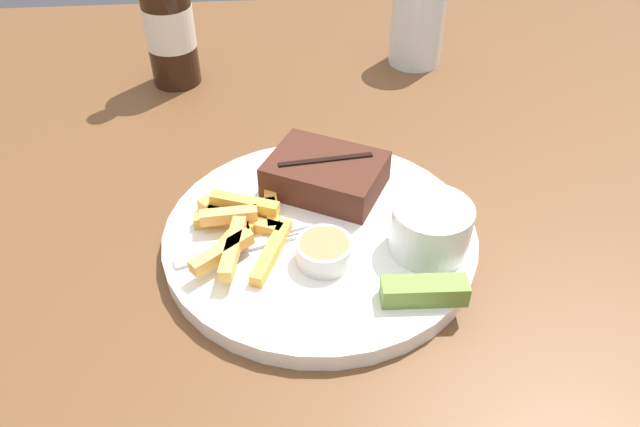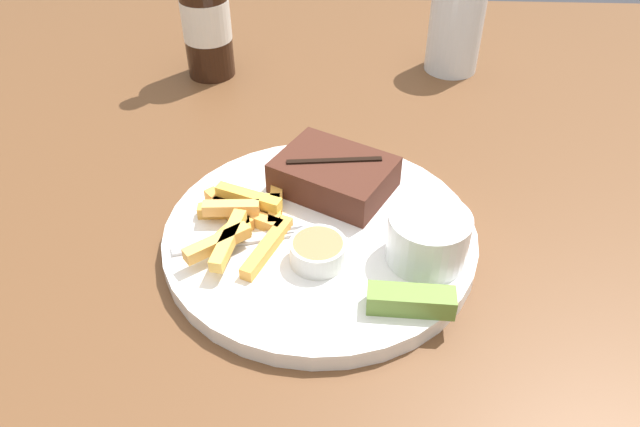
{
  "view_description": "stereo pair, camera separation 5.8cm",
  "coord_description": "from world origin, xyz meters",
  "px_view_note": "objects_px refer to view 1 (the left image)",
  "views": [
    {
      "loc": [
        -0.04,
        -0.45,
        1.17
      ],
      "look_at": [
        0.0,
        0.0,
        0.79
      ],
      "focal_mm": 35.0,
      "sensor_mm": 36.0,
      "label": 1
    },
    {
      "loc": [
        0.02,
        -0.45,
        1.17
      ],
      "look_at": [
        0.0,
        0.0,
        0.79
      ],
      "focal_mm": 35.0,
      "sensor_mm": 36.0,
      "label": 2
    }
  ],
  "objects_px": {
    "beer_bottle": "(169,24)",
    "drinking_glass": "(417,23)",
    "pickle_spear": "(424,291)",
    "dipping_sauce_cup": "(320,251)",
    "fork_utensil": "(240,248)",
    "coleslaw_cup": "(431,225)",
    "dinner_plate": "(320,236)",
    "steak_portion": "(326,174)"
  },
  "relations": [
    {
      "from": "beer_bottle",
      "to": "drinking_glass",
      "type": "bearing_deg",
      "value": 5.12
    },
    {
      "from": "drinking_glass",
      "to": "pickle_spear",
      "type": "bearing_deg",
      "value": -100.74
    },
    {
      "from": "dipping_sauce_cup",
      "to": "fork_utensil",
      "type": "xyz_separation_m",
      "value": [
        -0.07,
        0.02,
        -0.01
      ]
    },
    {
      "from": "dipping_sauce_cup",
      "to": "fork_utensil",
      "type": "bearing_deg",
      "value": 163.72
    },
    {
      "from": "coleslaw_cup",
      "to": "beer_bottle",
      "type": "relative_size",
      "value": 0.32
    },
    {
      "from": "dinner_plate",
      "to": "steak_portion",
      "type": "xyz_separation_m",
      "value": [
        0.01,
        0.07,
        0.03
      ]
    },
    {
      "from": "coleslaw_cup",
      "to": "beer_bottle",
      "type": "bearing_deg",
      "value": 124.93
    },
    {
      "from": "dinner_plate",
      "to": "dipping_sauce_cup",
      "type": "height_order",
      "value": "dipping_sauce_cup"
    },
    {
      "from": "dipping_sauce_cup",
      "to": "pickle_spear",
      "type": "relative_size",
      "value": 0.69
    },
    {
      "from": "dinner_plate",
      "to": "drinking_glass",
      "type": "relative_size",
      "value": 2.6
    },
    {
      "from": "pickle_spear",
      "to": "dinner_plate",
      "type": "bearing_deg",
      "value": 129.52
    },
    {
      "from": "dinner_plate",
      "to": "drinking_glass",
      "type": "xyz_separation_m",
      "value": [
        0.17,
        0.38,
        0.05
      ]
    },
    {
      "from": "coleslaw_cup",
      "to": "fork_utensil",
      "type": "relative_size",
      "value": 0.56
    },
    {
      "from": "dipping_sauce_cup",
      "to": "beer_bottle",
      "type": "distance_m",
      "value": 0.42
    },
    {
      "from": "coleslaw_cup",
      "to": "drinking_glass",
      "type": "relative_size",
      "value": 0.64
    },
    {
      "from": "steak_portion",
      "to": "fork_utensil",
      "type": "relative_size",
      "value": 1.05
    },
    {
      "from": "dinner_plate",
      "to": "drinking_glass",
      "type": "bearing_deg",
      "value": 65.76
    },
    {
      "from": "fork_utensil",
      "to": "drinking_glass",
      "type": "distance_m",
      "value": 0.47
    },
    {
      "from": "beer_bottle",
      "to": "drinking_glass",
      "type": "xyz_separation_m",
      "value": [
        0.34,
        0.03,
        -0.03
      ]
    },
    {
      "from": "beer_bottle",
      "to": "coleslaw_cup",
      "type": "bearing_deg",
      "value": -55.07
    },
    {
      "from": "steak_portion",
      "to": "fork_utensil",
      "type": "distance_m",
      "value": 0.12
    },
    {
      "from": "dinner_plate",
      "to": "pickle_spear",
      "type": "distance_m",
      "value": 0.13
    },
    {
      "from": "steak_portion",
      "to": "dipping_sauce_cup",
      "type": "bearing_deg",
      "value": -97.84
    },
    {
      "from": "dipping_sauce_cup",
      "to": "pickle_spear",
      "type": "height_order",
      "value": "dipping_sauce_cup"
    },
    {
      "from": "steak_portion",
      "to": "fork_utensil",
      "type": "xyz_separation_m",
      "value": [
        -0.09,
        -0.09,
        -0.02
      ]
    },
    {
      "from": "dipping_sauce_cup",
      "to": "beer_bottle",
      "type": "xyz_separation_m",
      "value": [
        -0.16,
        0.39,
        0.05
      ]
    },
    {
      "from": "beer_bottle",
      "to": "pickle_spear",
      "type": "bearing_deg",
      "value": -60.83
    },
    {
      "from": "coleslaw_cup",
      "to": "dinner_plate",
      "type": "bearing_deg",
      "value": 161.04
    },
    {
      "from": "coleslaw_cup",
      "to": "drinking_glass",
      "type": "bearing_deg",
      "value": 80.09
    },
    {
      "from": "dinner_plate",
      "to": "steak_portion",
      "type": "height_order",
      "value": "steak_portion"
    },
    {
      "from": "pickle_spear",
      "to": "drinking_glass",
      "type": "xyz_separation_m",
      "value": [
        0.09,
        0.47,
        0.03
      ]
    },
    {
      "from": "dinner_plate",
      "to": "beer_bottle",
      "type": "distance_m",
      "value": 0.39
    },
    {
      "from": "dipping_sauce_cup",
      "to": "dinner_plate",
      "type": "bearing_deg",
      "value": 85.44
    },
    {
      "from": "dinner_plate",
      "to": "pickle_spear",
      "type": "height_order",
      "value": "pickle_spear"
    },
    {
      "from": "drinking_glass",
      "to": "coleslaw_cup",
      "type": "bearing_deg",
      "value": -99.91
    },
    {
      "from": "coleslaw_cup",
      "to": "beer_bottle",
      "type": "height_order",
      "value": "beer_bottle"
    },
    {
      "from": "dipping_sauce_cup",
      "to": "beer_bottle",
      "type": "bearing_deg",
      "value": 112.86
    },
    {
      "from": "dinner_plate",
      "to": "pickle_spear",
      "type": "xyz_separation_m",
      "value": [
        0.08,
        -0.1,
        0.02
      ]
    },
    {
      "from": "coleslaw_cup",
      "to": "dipping_sauce_cup",
      "type": "relative_size",
      "value": 1.44
    },
    {
      "from": "dinner_plate",
      "to": "fork_utensil",
      "type": "xyz_separation_m",
      "value": [
        -0.08,
        -0.02,
        0.01
      ]
    },
    {
      "from": "dinner_plate",
      "to": "fork_utensil",
      "type": "bearing_deg",
      "value": -164.18
    },
    {
      "from": "dinner_plate",
      "to": "steak_portion",
      "type": "distance_m",
      "value": 0.07
    }
  ]
}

